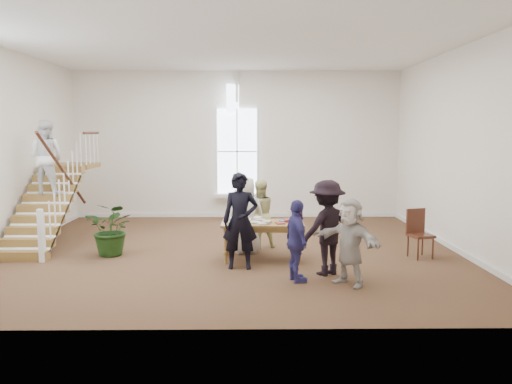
{
  "coord_description": "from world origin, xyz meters",
  "views": [
    {
      "loc": [
        0.4,
        -10.96,
        2.65
      ],
      "look_at": [
        0.54,
        0.4,
        1.28
      ],
      "focal_mm": 35.0,
      "sensor_mm": 36.0,
      "label": 1
    }
  ],
  "objects_px": {
    "woman_cluster_b": "(327,228)",
    "floor_plant": "(112,229)",
    "woman_cluster_a": "(297,241)",
    "elderly_woman": "(246,215)",
    "person_yellow": "(259,214)",
    "side_chair": "(418,230)",
    "police_officer": "(240,221)",
    "woman_cluster_c": "(350,242)",
    "library_table": "(263,226)"
  },
  "relations": [
    {
      "from": "elderly_woman",
      "to": "woman_cluster_b",
      "type": "relative_size",
      "value": 0.95
    },
    {
      "from": "woman_cluster_b",
      "to": "side_chair",
      "type": "relative_size",
      "value": 1.73
    },
    {
      "from": "person_yellow",
      "to": "woman_cluster_b",
      "type": "xyz_separation_m",
      "value": [
        1.21,
        -2.19,
        0.1
      ]
    },
    {
      "from": "woman_cluster_c",
      "to": "side_chair",
      "type": "bearing_deg",
      "value": 95.69
    },
    {
      "from": "elderly_woman",
      "to": "person_yellow",
      "type": "relative_size",
      "value": 1.07
    },
    {
      "from": "library_table",
      "to": "person_yellow",
      "type": "relative_size",
      "value": 1.09
    },
    {
      "from": "person_yellow",
      "to": "floor_plant",
      "type": "bearing_deg",
      "value": -5.94
    },
    {
      "from": "side_chair",
      "to": "library_table",
      "type": "bearing_deg",
      "value": 166.83
    },
    {
      "from": "police_officer",
      "to": "woman_cluster_b",
      "type": "bearing_deg",
      "value": -14.24
    },
    {
      "from": "side_chair",
      "to": "elderly_woman",
      "type": "bearing_deg",
      "value": 157.28
    },
    {
      "from": "police_officer",
      "to": "elderly_woman",
      "type": "height_order",
      "value": "police_officer"
    },
    {
      "from": "person_yellow",
      "to": "floor_plant",
      "type": "distance_m",
      "value": 3.25
    },
    {
      "from": "library_table",
      "to": "police_officer",
      "type": "height_order",
      "value": "police_officer"
    },
    {
      "from": "woman_cluster_c",
      "to": "floor_plant",
      "type": "bearing_deg",
      "value": -155.1
    },
    {
      "from": "woman_cluster_a",
      "to": "police_officer",
      "type": "bearing_deg",
      "value": 34.7
    },
    {
      "from": "person_yellow",
      "to": "elderly_woman",
      "type": "bearing_deg",
      "value": 40.81
    },
    {
      "from": "police_officer",
      "to": "floor_plant",
      "type": "height_order",
      "value": "police_officer"
    },
    {
      "from": "police_officer",
      "to": "person_yellow",
      "type": "xyz_separation_m",
      "value": [
        0.4,
        1.75,
        -0.15
      ]
    },
    {
      "from": "side_chair",
      "to": "floor_plant",
      "type": "bearing_deg",
      "value": 161.71
    },
    {
      "from": "elderly_woman",
      "to": "woman_cluster_c",
      "type": "bearing_deg",
      "value": 118.29
    },
    {
      "from": "woman_cluster_a",
      "to": "side_chair",
      "type": "relative_size",
      "value": 1.43
    },
    {
      "from": "person_yellow",
      "to": "side_chair",
      "type": "relative_size",
      "value": 1.53
    },
    {
      "from": "police_officer",
      "to": "woman_cluster_c",
      "type": "xyz_separation_m",
      "value": [
        1.91,
        -1.09,
        -0.18
      ]
    },
    {
      "from": "library_table",
      "to": "side_chair",
      "type": "xyz_separation_m",
      "value": [
        3.31,
        0.19,
        -0.13
      ]
    },
    {
      "from": "elderly_woman",
      "to": "woman_cluster_a",
      "type": "xyz_separation_m",
      "value": [
        0.91,
        -2.14,
        -0.11
      ]
    },
    {
      "from": "elderly_woman",
      "to": "police_officer",
      "type": "bearing_deg",
      "value": 75.87
    },
    {
      "from": "police_officer",
      "to": "floor_plant",
      "type": "relative_size",
      "value": 1.62
    },
    {
      "from": "woman_cluster_a",
      "to": "woman_cluster_c",
      "type": "height_order",
      "value": "woman_cluster_c"
    },
    {
      "from": "woman_cluster_a",
      "to": "floor_plant",
      "type": "relative_size",
      "value": 1.27
    },
    {
      "from": "person_yellow",
      "to": "woman_cluster_c",
      "type": "xyz_separation_m",
      "value": [
        1.51,
        -2.84,
        -0.02
      ]
    },
    {
      "from": "woman_cluster_b",
      "to": "elderly_woman",
      "type": "bearing_deg",
      "value": -78.81
    },
    {
      "from": "person_yellow",
      "to": "woman_cluster_b",
      "type": "height_order",
      "value": "woman_cluster_b"
    },
    {
      "from": "person_yellow",
      "to": "woman_cluster_c",
      "type": "bearing_deg",
      "value": 99.88
    },
    {
      "from": "library_table",
      "to": "floor_plant",
      "type": "relative_size",
      "value": 1.48
    },
    {
      "from": "police_officer",
      "to": "side_chair",
      "type": "bearing_deg",
      "value": 13.51
    },
    {
      "from": "person_yellow",
      "to": "side_chair",
      "type": "distance_m",
      "value": 3.49
    },
    {
      "from": "library_table",
      "to": "woman_cluster_a",
      "type": "xyz_separation_m",
      "value": [
        0.56,
        -1.54,
        0.02
      ]
    },
    {
      "from": "elderly_woman",
      "to": "person_yellow",
      "type": "height_order",
      "value": "elderly_woman"
    },
    {
      "from": "woman_cluster_b",
      "to": "floor_plant",
      "type": "distance_m",
      "value": 4.64
    },
    {
      "from": "police_officer",
      "to": "woman_cluster_c",
      "type": "height_order",
      "value": "police_officer"
    },
    {
      "from": "side_chair",
      "to": "police_officer",
      "type": "bearing_deg",
      "value": 176.24
    },
    {
      "from": "library_table",
      "to": "woman_cluster_b",
      "type": "bearing_deg",
      "value": -41.86
    },
    {
      "from": "person_yellow",
      "to": "woman_cluster_a",
      "type": "bearing_deg",
      "value": 84.9
    },
    {
      "from": "woman_cluster_b",
      "to": "police_officer",
      "type": "bearing_deg",
      "value": -45.84
    },
    {
      "from": "police_officer",
      "to": "woman_cluster_a",
      "type": "xyz_separation_m",
      "value": [
        1.01,
        -0.89,
        -0.2
      ]
    },
    {
      "from": "woman_cluster_a",
      "to": "side_chair",
      "type": "xyz_separation_m",
      "value": [
        2.75,
        1.73,
        -0.16
      ]
    },
    {
      "from": "police_officer",
      "to": "floor_plant",
      "type": "distance_m",
      "value": 2.99
    },
    {
      "from": "library_table",
      "to": "police_officer",
      "type": "distance_m",
      "value": 0.83
    },
    {
      "from": "police_officer",
      "to": "elderly_woman",
      "type": "relative_size",
      "value": 1.11
    },
    {
      "from": "police_officer",
      "to": "elderly_woman",
      "type": "bearing_deg",
      "value": 86.27
    }
  ]
}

